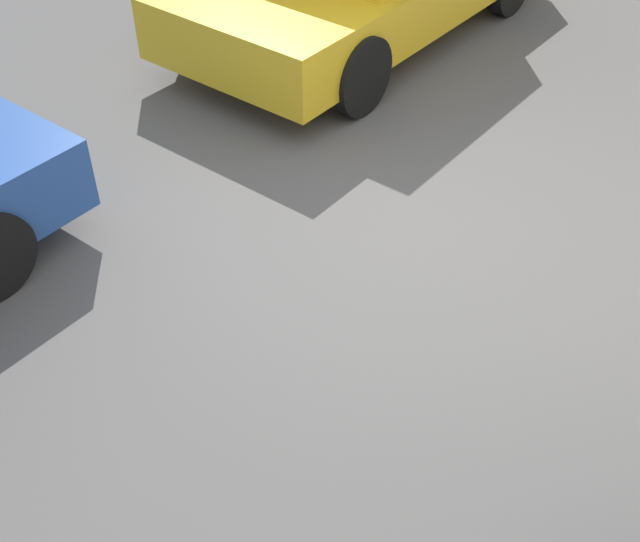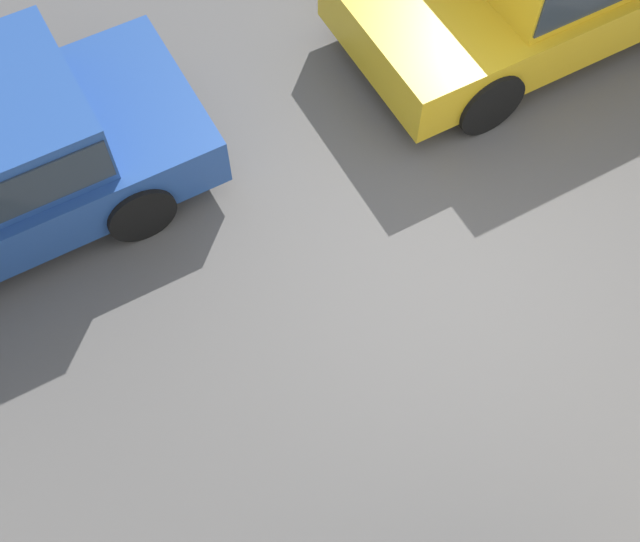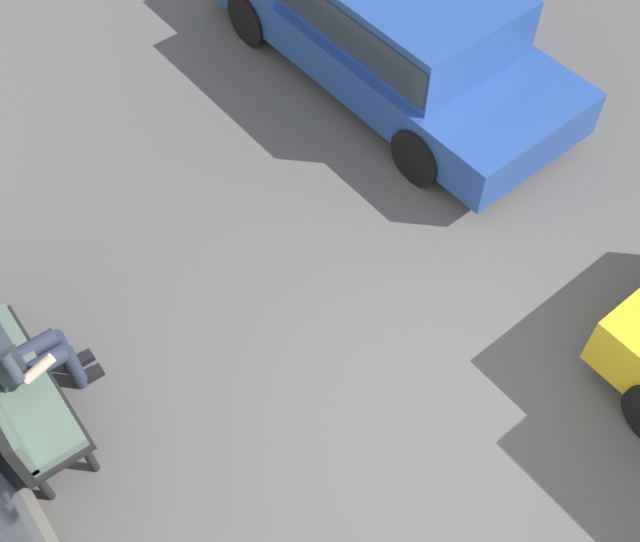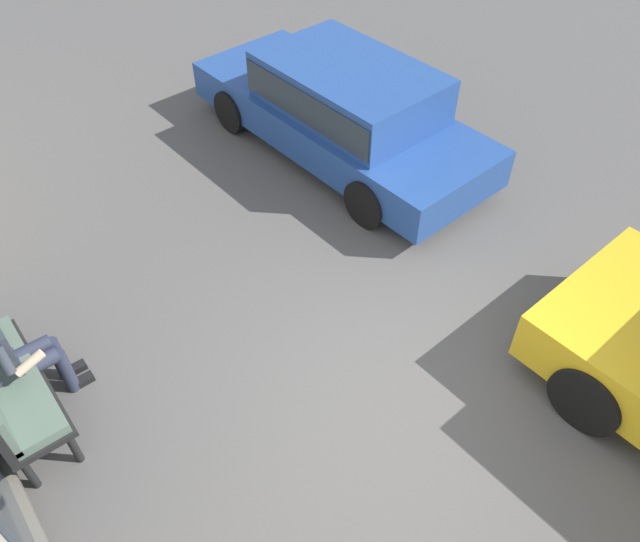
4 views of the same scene
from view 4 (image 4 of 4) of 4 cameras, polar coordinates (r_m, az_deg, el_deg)
ground_plane at (r=6.12m, az=7.02°, el=-11.89°), size 60.00×60.00×0.00m
person_on_phone at (r=6.12m, az=-26.31°, el=-6.61°), size 0.73×0.74×1.38m
parked_car_mid at (r=8.64m, az=2.11°, el=14.88°), size 4.63×2.01×1.36m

